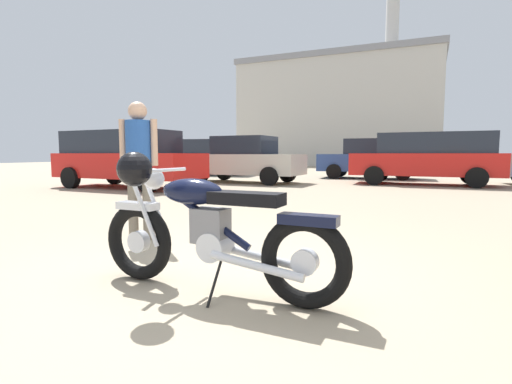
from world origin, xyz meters
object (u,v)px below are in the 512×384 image
at_px(silver_sedan_mid, 427,157).
at_px(bystander, 139,156).
at_px(white_estate_far, 206,156).
at_px(blue_hatchback_right, 126,157).
at_px(vintage_motorcycle, 205,228).
at_px(pale_sedan_back, 245,160).
at_px(dark_sedan_left, 370,159).

bearing_deg(silver_sedan_mid, bystander, 72.85).
bearing_deg(white_estate_far, blue_hatchback_right, 94.51).
distance_m(bystander, blue_hatchback_right, 7.71).
height_order(silver_sedan_mid, white_estate_far, same).
bearing_deg(silver_sedan_mid, blue_hatchback_right, 30.00).
xyz_separation_m(vintage_motorcycle, white_estate_far, (-7.35, 14.77, 0.45)).
height_order(silver_sedan_mid, blue_hatchback_right, same).
height_order(silver_sedan_mid, pale_sedan_back, silver_sedan_mid).
distance_m(vintage_motorcycle, blue_hatchback_right, 9.77).
xyz_separation_m(silver_sedan_mid, white_estate_far, (-9.82, 3.11, 0.00)).
bearing_deg(blue_hatchback_right, bystander, -44.82).
height_order(vintage_motorcycle, blue_hatchback_right, blue_hatchback_right).
xyz_separation_m(silver_sedan_mid, pale_sedan_back, (-6.18, -1.05, -0.10)).
bearing_deg(pale_sedan_back, silver_sedan_mid, 15.93).
height_order(pale_sedan_back, white_estate_far, white_estate_far).
xyz_separation_m(silver_sedan_mid, dark_sedan_left, (-2.01, 2.90, -0.10)).
bearing_deg(vintage_motorcycle, silver_sedan_mid, -95.94).
xyz_separation_m(bystander, silver_sedan_mid, (4.03, 10.29, -0.08)).
distance_m(silver_sedan_mid, pale_sedan_back, 6.27).
bearing_deg(pale_sedan_back, bystander, -70.62).
bearing_deg(bystander, pale_sedan_back, 176.14).
relative_size(bystander, silver_sedan_mid, 0.34).
xyz_separation_m(bystander, white_estate_far, (-5.80, 13.40, -0.08)).
relative_size(dark_sedan_left, pale_sedan_back, 0.98).
xyz_separation_m(dark_sedan_left, pale_sedan_back, (-4.17, -3.95, 0.00)).
height_order(pale_sedan_back, blue_hatchback_right, blue_hatchback_right).
relative_size(silver_sedan_mid, blue_hatchback_right, 0.99).
distance_m(silver_sedan_mid, dark_sedan_left, 3.53).
distance_m(vintage_motorcycle, white_estate_far, 16.50).
bearing_deg(vintage_motorcycle, dark_sedan_left, -85.81).
distance_m(blue_hatchback_right, white_estate_far, 7.45).
height_order(dark_sedan_left, white_estate_far, white_estate_far).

